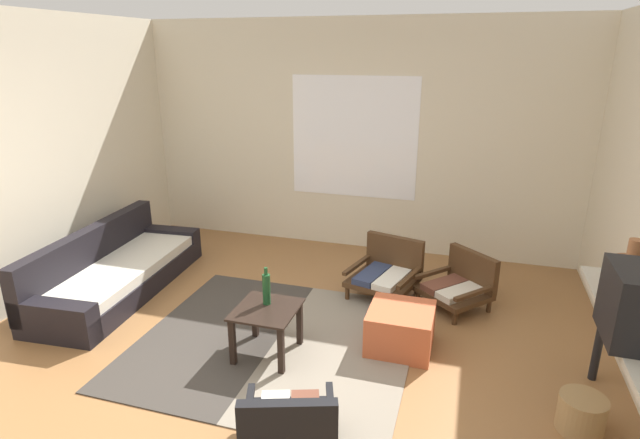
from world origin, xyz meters
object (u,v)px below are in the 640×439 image
console_shelf (640,341)px  coffee_table (267,319)px  armchair_corner (460,283)px  ottoman_orange (401,328)px  armchair_striped_foreground (289,429)px  couch (115,272)px  glass_bottle (266,289)px  wicker_basket (581,414)px  clay_vase (629,275)px  armchair_by_window (387,271)px

console_shelf → coffee_table: bearing=172.0°
console_shelf → armchair_corner: bearing=121.6°
coffee_table → ottoman_orange: 1.10m
ottoman_orange → armchair_striped_foreground: bearing=-106.6°
couch → console_shelf: (4.37, -0.97, 0.57)m
coffee_table → glass_bottle: bearing=108.6°
armchair_striped_foreground → armchair_corner: 2.50m
armchair_striped_foreground → wicker_basket: bearing=26.0°
coffee_table → clay_vase: size_ratio=1.38×
coffee_table → armchair_by_window: (0.73, 1.35, -0.07)m
armchair_corner → glass_bottle: (-1.46, -1.23, 0.32)m
clay_vase → ottoman_orange: bearing=166.4°
armchair_by_window → glass_bottle: (-0.75, -1.27, 0.29)m
coffee_table → armchair_striped_foreground: (0.57, -1.04, -0.06)m
glass_bottle → armchair_by_window: bearing=59.4°
ottoman_orange → couch: bearing=175.9°
ottoman_orange → coffee_table: bearing=-157.6°
coffee_table → armchair_by_window: 1.53m
armchair_striped_foreground → glass_bottle: glass_bottle is taller
clay_vase → glass_bottle: 2.51m
coffee_table → ottoman_orange: size_ratio=0.97×
armchair_by_window → clay_vase: clay_vase is taller
coffee_table → armchair_corner: 1.94m
armchair_by_window → ottoman_orange: armchair_by_window is taller
couch → clay_vase: (4.37, -0.56, 0.80)m
wicker_basket → ottoman_orange: bearing=153.4°
armchair_striped_foreground → glass_bottle: 1.29m
coffee_table → armchair_by_window: armchair_by_window is taller
couch → glass_bottle: size_ratio=6.80×
console_shelf → clay_vase: (0.00, 0.41, 0.23)m
ottoman_orange → wicker_basket: bearing=-26.6°
coffee_table → clay_vase: bearing=1.5°
ottoman_orange → wicker_basket: 1.40m
couch → armchair_striped_foreground: bearing=-33.7°
clay_vase → coffee_table: bearing=-178.5°
couch → clay_vase: clay_vase is taller
coffee_table → console_shelf: console_shelf is taller
armchair_by_window → wicker_basket: bearing=-45.5°
wicker_basket → coffee_table: bearing=174.6°
console_shelf → glass_bottle: 2.52m
armchair_striped_foreground → clay_vase: bearing=30.4°
armchair_striped_foreground → wicker_basket: armchair_striped_foreground is taller
armchair_by_window → glass_bottle: size_ratio=2.36×
armchair_corner → clay_vase: size_ratio=2.12×
couch → clay_vase: 4.47m
clay_vase → glass_bottle: size_ratio=1.17×
console_shelf → armchair_by_window: bearing=135.5°
coffee_table → console_shelf: size_ratio=0.31×
armchair_striped_foreground → console_shelf: (1.88, 0.69, 0.51)m
coffee_table → glass_bottle: 0.24m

